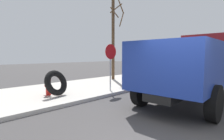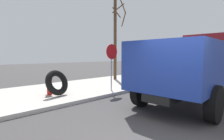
{
  "view_description": "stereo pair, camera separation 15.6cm",
  "coord_description": "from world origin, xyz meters",
  "px_view_note": "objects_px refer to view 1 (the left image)",
  "views": [
    {
      "loc": [
        -3.68,
        -1.77,
        1.95
      ],
      "look_at": [
        1.15,
        2.88,
        1.39
      ],
      "focal_mm": 28.37,
      "sensor_mm": 36.0,
      "label": 1
    },
    {
      "loc": [
        -3.57,
        -1.88,
        1.95
      ],
      "look_at": [
        1.15,
        2.88,
        1.39
      ],
      "focal_mm": 28.37,
      "sensor_mm": 36.0,
      "label": 2
    }
  ],
  "objects_px": {
    "fire_hydrant": "(48,85)",
    "stop_sign": "(111,58)",
    "bare_tree": "(114,38)",
    "dump_truck_blue": "(197,63)",
    "loose_tire": "(56,83)"
  },
  "relations": [
    {
      "from": "stop_sign",
      "to": "dump_truck_blue",
      "type": "xyz_separation_m",
      "value": [
        1.75,
        -3.61,
        -0.18
      ]
    },
    {
      "from": "loose_tire",
      "to": "bare_tree",
      "type": "distance_m",
      "value": 6.57
    },
    {
      "from": "fire_hydrant",
      "to": "bare_tree",
      "type": "relative_size",
      "value": 0.14
    },
    {
      "from": "fire_hydrant",
      "to": "stop_sign",
      "type": "relative_size",
      "value": 0.35
    },
    {
      "from": "bare_tree",
      "to": "loose_tire",
      "type": "bearing_deg",
      "value": -161.28
    },
    {
      "from": "fire_hydrant",
      "to": "loose_tire",
      "type": "height_order",
      "value": "loose_tire"
    },
    {
      "from": "bare_tree",
      "to": "stop_sign",
      "type": "bearing_deg",
      "value": -138.69
    },
    {
      "from": "fire_hydrant",
      "to": "stop_sign",
      "type": "bearing_deg",
      "value": -24.24
    },
    {
      "from": "stop_sign",
      "to": "dump_truck_blue",
      "type": "bearing_deg",
      "value": -64.17
    },
    {
      "from": "loose_tire",
      "to": "dump_truck_blue",
      "type": "height_order",
      "value": "dump_truck_blue"
    },
    {
      "from": "dump_truck_blue",
      "to": "bare_tree",
      "type": "xyz_separation_m",
      "value": [
        1.42,
        6.38,
        1.64
      ]
    },
    {
      "from": "stop_sign",
      "to": "bare_tree",
      "type": "distance_m",
      "value": 4.45
    },
    {
      "from": "dump_truck_blue",
      "to": "bare_tree",
      "type": "distance_m",
      "value": 6.74
    },
    {
      "from": "bare_tree",
      "to": "fire_hydrant",
      "type": "bearing_deg",
      "value": -165.37
    },
    {
      "from": "fire_hydrant",
      "to": "stop_sign",
      "type": "xyz_separation_m",
      "value": [
        2.74,
        -1.24,
        1.2
      ]
    }
  ]
}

